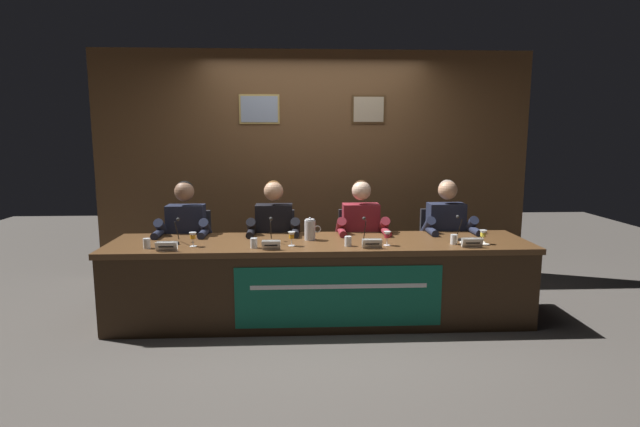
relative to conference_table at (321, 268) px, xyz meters
name	(u,v)px	position (x,y,z in m)	size (l,w,h in m)	color
ground_plane	(320,317)	(0.00, 0.12, -0.50)	(12.00, 12.00, 0.00)	#4C4742
wall_back_panelled	(314,166)	(0.00, 1.52, 0.80)	(4.95, 0.14, 2.60)	brown
conference_table	(321,268)	(0.00, 0.00, 0.00)	(3.75, 0.85, 0.72)	brown
chair_far_left	(190,257)	(-1.30, 0.72, -0.07)	(0.44, 0.44, 0.90)	black
panelist_far_left	(185,235)	(-1.30, 0.52, 0.20)	(0.51, 0.48, 1.22)	black
nameplate_far_left	(167,246)	(-1.28, -0.22, 0.26)	(0.17, 0.06, 0.08)	white
juice_glass_far_left	(193,237)	(-1.10, -0.06, 0.30)	(0.06, 0.06, 0.12)	white
water_cup_far_left	(147,244)	(-1.47, -0.11, 0.25)	(0.06, 0.06, 0.08)	silver
microphone_far_left	(177,235)	(-1.27, 0.08, 0.29)	(0.06, 0.17, 0.22)	black
chair_center_left	(275,256)	(-0.43, 0.72, -0.07)	(0.44, 0.44, 0.90)	black
panelist_center_left	(274,234)	(-0.43, 0.52, 0.20)	(0.51, 0.48, 1.22)	black
nameplate_center_left	(271,245)	(-0.43, -0.21, 0.26)	(0.15, 0.06, 0.08)	white
juice_glass_center_left	(292,236)	(-0.26, -0.07, 0.30)	(0.06, 0.06, 0.12)	white
water_cup_center_left	(254,244)	(-0.57, -0.14, 0.25)	(0.06, 0.06, 0.08)	silver
microphone_center_left	(271,234)	(-0.44, 0.07, 0.29)	(0.06, 0.17, 0.22)	black
chair_center_right	(359,255)	(0.43, 0.72, -0.07)	(0.44, 0.44, 0.90)	black
panelist_center_right	(362,233)	(0.43, 0.52, 0.20)	(0.51, 0.48, 1.22)	black
nameplate_center_right	(372,244)	(0.42, -0.19, 0.26)	(0.17, 0.06, 0.08)	white
juice_glass_center_right	(387,236)	(0.57, -0.10, 0.30)	(0.06, 0.06, 0.12)	white
water_cup_center_right	(348,242)	(0.23, -0.10, 0.25)	(0.06, 0.06, 0.08)	silver
microphone_center_right	(365,234)	(0.39, 0.04, 0.29)	(0.06, 0.17, 0.22)	black
chair_far_right	(441,254)	(1.29, 0.72, -0.07)	(0.44, 0.44, 0.90)	black
panelist_far_right	(448,232)	(1.29, 0.52, 0.20)	(0.51, 0.48, 1.22)	black
nameplate_far_right	(472,243)	(1.27, -0.20, 0.26)	(0.18, 0.06, 0.08)	white
juice_glass_far_right	(483,234)	(1.41, -0.08, 0.30)	(0.06, 0.06, 0.12)	white
water_cup_far_right	(454,240)	(1.16, -0.07, 0.25)	(0.06, 0.06, 0.08)	silver
microphone_far_right	(460,232)	(1.27, 0.10, 0.29)	(0.06, 0.17, 0.22)	black
water_pitcher_central	(310,230)	(-0.09, 0.17, 0.31)	(0.15, 0.10, 0.21)	silver
document_stack_far_right	(475,243)	(1.34, -0.08, 0.22)	(0.22, 0.16, 0.01)	white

